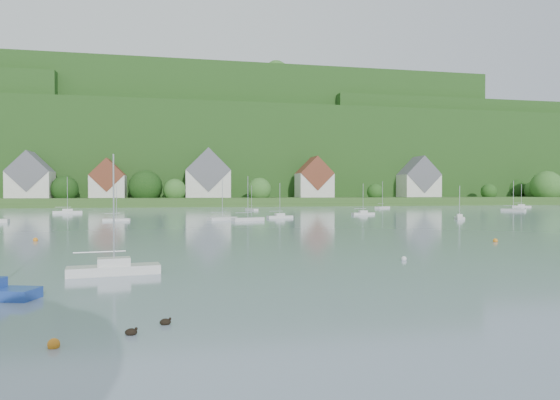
% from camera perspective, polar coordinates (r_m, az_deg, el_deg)
% --- Properties ---
extents(far_shore_strip, '(600.00, 60.00, 3.00)m').
position_cam_1_polar(far_shore_strip, '(197.24, -9.91, -0.11)').
color(far_shore_strip, '#2E4D1C').
rests_on(far_shore_strip, ground).
extents(forested_ridge, '(620.00, 181.22, 69.89)m').
position_cam_1_polar(forested_ridge, '(266.34, -10.28, 4.77)').
color(forested_ridge, '#123912').
rests_on(forested_ridge, ground).
extents(village_building_0, '(14.00, 10.40, 16.00)m').
position_cam_1_polar(village_building_0, '(190.59, -26.57, 2.17)').
color(village_building_0, beige).
rests_on(village_building_0, far_shore_strip).
extents(village_building_1, '(12.00, 9.36, 14.00)m').
position_cam_1_polar(village_building_1, '(187.70, -19.01, 2.00)').
color(village_building_1, beige).
rests_on(village_building_1, far_shore_strip).
extents(village_building_2, '(16.00, 11.44, 18.00)m').
position_cam_1_polar(village_building_2, '(185.50, -8.26, 2.53)').
color(village_building_2, beige).
rests_on(village_building_2, far_shore_strip).
extents(village_building_3, '(13.00, 10.40, 15.50)m').
position_cam_1_polar(village_building_3, '(190.10, 3.92, 2.25)').
color(village_building_3, beige).
rests_on(village_building_3, far_shore_strip).
extents(village_building_4, '(15.00, 10.40, 16.50)m').
position_cam_1_polar(village_building_4, '(210.30, 15.52, 2.14)').
color(village_building_4, beige).
rests_on(village_building_4, far_shore_strip).
extents(near_sailboat_0, '(5.83, 2.38, 7.64)m').
position_cam_1_polar(near_sailboat_0, '(33.70, -18.41, -7.35)').
color(near_sailboat_0, silver).
rests_on(near_sailboat_0, ground).
extents(mooring_buoy_0, '(0.42, 0.42, 0.42)m').
position_cam_1_polar(mooring_buoy_0, '(19.17, -24.40, -15.10)').
color(mooring_buoy_0, orange).
rests_on(mooring_buoy_0, ground).
extents(mooring_buoy_1, '(0.40, 0.40, 0.40)m').
position_cam_1_polar(mooring_buoy_1, '(39.69, 13.95, -6.68)').
color(mooring_buoy_1, silver).
rests_on(mooring_buoy_1, ground).
extents(mooring_buoy_2, '(0.48, 0.48, 0.48)m').
position_cam_1_polar(mooring_buoy_2, '(56.88, 23.35, -4.41)').
color(mooring_buoy_2, orange).
rests_on(mooring_buoy_2, ground).
extents(mooring_buoy_3, '(0.51, 0.51, 0.51)m').
position_cam_1_polar(mooring_buoy_3, '(59.01, -26.11, -4.24)').
color(mooring_buoy_3, orange).
rests_on(mooring_buoy_3, ground).
extents(duck_pair, '(1.66, 1.48, 0.32)m').
position_cam_1_polar(duck_pair, '(20.30, -14.70, -13.81)').
color(duck_pair, black).
rests_on(duck_pair, ground).
extents(far_sailboat_cluster, '(196.98, 70.06, 8.71)m').
position_cam_1_polar(far_sailboat_cluster, '(118.55, -4.00, -1.38)').
color(far_sailboat_cluster, silver).
rests_on(far_sailboat_cluster, ground).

